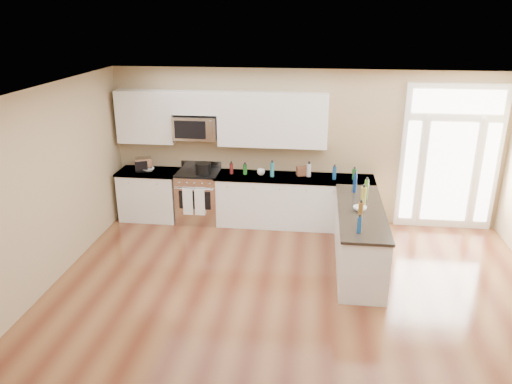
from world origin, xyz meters
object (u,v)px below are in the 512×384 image
kitchen_range (199,196)px  stockpot (203,168)px  peninsula_cabinet (359,240)px  toaster_oven (144,164)px

kitchen_range → stockpot: (0.12, -0.07, 0.58)m
peninsula_cabinet → kitchen_range: size_ratio=2.15×
stockpot → toaster_oven: bearing=176.1°
peninsula_cabinet → stockpot: stockpot is taller
toaster_oven → stockpot: bearing=-26.3°
peninsula_cabinet → kitchen_range: bearing=153.0°
peninsula_cabinet → toaster_oven: 4.18m
peninsula_cabinet → kitchen_range: 3.19m
peninsula_cabinet → stockpot: (-2.73, 1.37, 0.62)m
stockpot → toaster_oven: 1.15m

